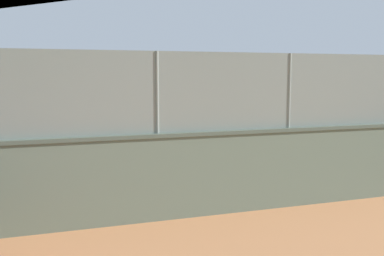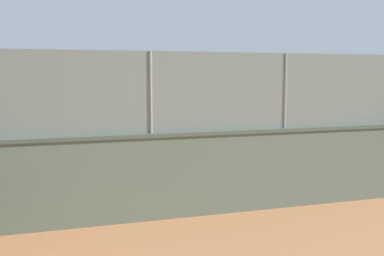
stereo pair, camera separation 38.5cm
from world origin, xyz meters
TOP-DOWN VIEW (x-y plane):
  - ground_plane at (0.00, 0.00)m, footprint 260.00×260.00m
  - perimeter_wall at (-2.34, 11.78)m, footprint 28.08×0.39m
  - fence_panel_on_wall at (-2.34, 11.78)m, footprint 27.59×0.11m
  - player_foreground_swinging at (0.99, 1.30)m, footprint 1.13×0.79m
  - player_at_service_line at (-3.00, 9.65)m, footprint 0.67×0.97m
  - player_baseline_waiting at (4.86, 2.28)m, footprint 0.93×0.67m
  - sports_ball at (-0.06, 2.81)m, footprint 0.07×0.07m

SIDE VIEW (x-z plane):
  - ground_plane at x=0.00m, z-range 0.00..0.00m
  - sports_ball at x=-0.06m, z-range 0.00..0.07m
  - player_at_service_line at x=-3.00m, z-range 0.13..1.65m
  - perimeter_wall at x=-2.34m, z-range 0.01..1.82m
  - player_foreground_swinging at x=0.99m, z-range 0.14..1.72m
  - player_baseline_waiting at x=4.86m, z-range 0.14..1.76m
  - fence_panel_on_wall at x=-2.34m, z-range 1.81..3.48m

